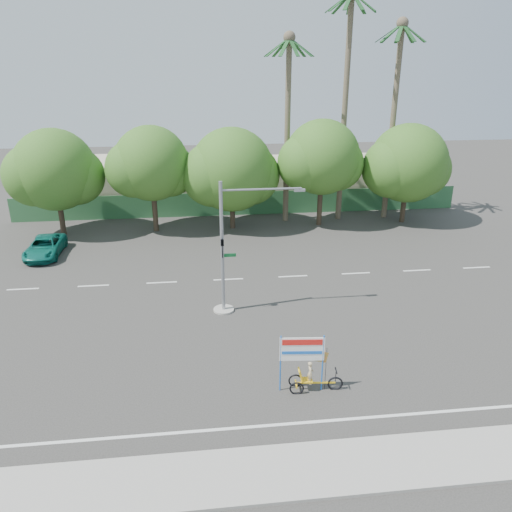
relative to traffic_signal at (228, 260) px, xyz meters
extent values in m
plane|color=#33302D|center=(2.20, -3.98, -2.92)|extent=(120.00, 120.00, 0.00)
cube|color=gray|center=(2.20, -11.48, -2.86)|extent=(50.00, 2.40, 0.12)
cube|color=#336B3D|center=(2.20, 17.52, -1.92)|extent=(38.00, 0.08, 2.00)
cube|color=beige|center=(-7.80, 22.02, -0.92)|extent=(12.00, 8.00, 4.00)
cube|color=beige|center=(10.20, 22.02, -1.12)|extent=(14.00, 8.00, 3.60)
cylinder|color=#473828|center=(-11.80, 14.02, -1.16)|extent=(0.40, 0.40, 3.52)
sphere|color=#2A601C|center=(-11.80, 14.02, 2.04)|extent=(6.00, 6.00, 6.00)
sphere|color=#2A601C|center=(-10.45, 14.32, 1.48)|extent=(4.32, 4.32, 4.32)
sphere|color=#2A601C|center=(-13.15, 13.77, 1.72)|extent=(4.56, 4.56, 4.56)
cylinder|color=#473828|center=(-4.80, 14.02, -1.05)|extent=(0.40, 0.40, 3.74)
sphere|color=#2A601C|center=(-4.80, 14.02, 2.35)|extent=(5.60, 5.60, 5.60)
sphere|color=#2A601C|center=(-3.54, 14.32, 1.76)|extent=(4.03, 4.03, 4.03)
sphere|color=#2A601C|center=(-6.06, 13.77, 2.01)|extent=(4.26, 4.26, 4.26)
cylinder|color=#473828|center=(1.20, 14.02, -1.27)|extent=(0.40, 0.40, 3.30)
sphere|color=#2A601C|center=(1.20, 14.02, 1.73)|extent=(6.40, 6.40, 6.40)
sphere|color=#2A601C|center=(2.64, 14.32, 1.21)|extent=(4.61, 4.61, 4.61)
sphere|color=#2A601C|center=(-0.24, 13.77, 1.43)|extent=(4.86, 4.86, 4.86)
cylinder|color=#473828|center=(8.20, 14.02, -0.98)|extent=(0.40, 0.40, 3.87)
sphere|color=#2A601C|center=(8.20, 14.02, 2.54)|extent=(5.80, 5.80, 5.80)
sphere|color=#2A601C|center=(9.50, 14.32, 1.92)|extent=(4.18, 4.18, 4.18)
sphere|color=#2A601C|center=(6.89, 13.77, 2.19)|extent=(4.41, 4.41, 4.41)
cylinder|color=#473828|center=(15.20, 14.02, -1.20)|extent=(0.40, 0.40, 3.43)
sphere|color=#2A601C|center=(15.20, 14.02, 1.92)|extent=(6.20, 6.20, 6.20)
sphere|color=#2A601C|center=(16.59, 14.32, 1.37)|extent=(4.46, 4.46, 4.46)
sphere|color=#2A601C|center=(13.80, 13.77, 1.61)|extent=(4.71, 4.71, 4.71)
cylinder|color=#70604C|center=(10.20, 15.52, 5.58)|extent=(0.44, 0.44, 17.00)
cube|color=#1C4C21|center=(11.14, 15.52, 13.42)|extent=(1.91, 0.28, 1.36)
cube|color=#1C4C21|center=(10.92, 16.12, 13.42)|extent=(1.65, 1.44, 1.36)
cube|color=#1C4C21|center=(10.36, 16.44, 13.42)|extent=(0.61, 1.93, 1.36)
cube|color=#1C4C21|center=(9.73, 16.33, 13.42)|extent=(1.20, 1.80, 1.36)
cube|color=#1C4C21|center=(9.31, 15.84, 13.42)|extent=(1.89, 0.92, 1.36)
cube|color=#1C4C21|center=(9.31, 15.19, 13.42)|extent=(1.89, 0.92, 1.36)
cube|color=#1C4C21|center=(9.73, 14.70, 13.42)|extent=(1.20, 1.80, 1.36)
cube|color=#1C4C21|center=(10.36, 14.59, 13.42)|extent=(0.61, 1.93, 1.36)
cube|color=#1C4C21|center=(10.92, 14.91, 13.42)|extent=(1.65, 1.44, 1.36)
cylinder|color=#70604C|center=(14.20, 15.52, 4.58)|extent=(0.44, 0.44, 15.00)
sphere|color=#70604C|center=(14.20, 15.52, 12.08)|extent=(0.90, 0.90, 0.90)
cube|color=#1C4C21|center=(15.14, 15.52, 11.42)|extent=(1.91, 0.28, 1.36)
cube|color=#1C4C21|center=(14.92, 16.12, 11.42)|extent=(1.65, 1.44, 1.36)
cube|color=#1C4C21|center=(14.36, 16.44, 11.42)|extent=(0.61, 1.93, 1.36)
cube|color=#1C4C21|center=(13.73, 16.33, 11.42)|extent=(1.20, 1.80, 1.36)
cube|color=#1C4C21|center=(13.31, 15.84, 11.42)|extent=(1.89, 0.92, 1.36)
cube|color=#1C4C21|center=(13.31, 15.19, 11.42)|extent=(1.89, 0.92, 1.36)
cube|color=#1C4C21|center=(13.73, 14.70, 11.42)|extent=(1.20, 1.80, 1.36)
cube|color=#1C4C21|center=(14.36, 14.59, 11.42)|extent=(0.61, 1.93, 1.36)
cube|color=#1C4C21|center=(14.92, 14.91, 11.42)|extent=(1.65, 1.44, 1.36)
cylinder|color=#70604C|center=(5.70, 15.52, 4.08)|extent=(0.44, 0.44, 14.00)
sphere|color=#70604C|center=(5.70, 15.52, 11.08)|extent=(0.90, 0.90, 0.90)
cube|color=#1C4C21|center=(6.64, 15.52, 10.42)|extent=(1.91, 0.28, 1.36)
cube|color=#1C4C21|center=(6.42, 16.12, 10.42)|extent=(1.65, 1.44, 1.36)
cube|color=#1C4C21|center=(5.86, 16.44, 10.42)|extent=(0.61, 1.93, 1.36)
cube|color=#1C4C21|center=(5.23, 16.33, 10.42)|extent=(1.20, 1.80, 1.36)
cube|color=#1C4C21|center=(4.81, 15.84, 10.42)|extent=(1.89, 0.92, 1.36)
cube|color=#1C4C21|center=(4.81, 15.19, 10.42)|extent=(1.89, 0.92, 1.36)
cube|color=#1C4C21|center=(5.23, 14.70, 10.42)|extent=(1.20, 1.80, 1.36)
cube|color=#1C4C21|center=(5.86, 14.59, 10.42)|extent=(0.61, 1.93, 1.36)
cube|color=#1C4C21|center=(6.42, 14.91, 10.42)|extent=(1.65, 1.44, 1.36)
cylinder|color=gray|center=(-0.30, 0.02, -2.87)|extent=(1.10, 1.10, 0.10)
cylinder|color=gray|center=(-0.30, 0.02, 0.58)|extent=(0.18, 0.18, 7.00)
cylinder|color=gray|center=(1.70, 0.02, 3.63)|extent=(4.00, 0.10, 0.10)
cube|color=gray|center=(3.60, 0.02, 3.53)|extent=(0.55, 0.20, 0.12)
imported|color=black|center=(-0.30, -0.20, 0.68)|extent=(0.16, 0.20, 1.00)
cube|color=#14662D|center=(0.05, 0.02, 0.23)|extent=(0.70, 0.04, 0.18)
torus|color=black|center=(3.79, -7.36, -2.64)|extent=(0.64, 0.13, 0.63)
torus|color=black|center=(2.24, -6.95, -2.66)|extent=(0.59, 0.12, 0.59)
torus|color=black|center=(2.19, -7.47, -2.66)|extent=(0.59, 0.12, 0.59)
cube|color=yellow|center=(3.00, -7.28, -2.58)|extent=(1.58, 0.21, 0.06)
cube|color=yellow|center=(2.22, -7.21, -2.64)|extent=(0.11, 0.56, 0.05)
cube|color=yellow|center=(2.63, -7.25, -2.45)|extent=(0.50, 0.43, 0.06)
cube|color=yellow|center=(2.38, -7.22, -2.19)|extent=(0.25, 0.41, 0.50)
cylinder|color=black|center=(3.79, -7.36, -2.27)|extent=(0.03, 0.03, 0.51)
cube|color=black|center=(3.79, -7.36, -2.02)|extent=(0.08, 0.42, 0.04)
imported|color=#CCB284|center=(2.77, -7.26, -2.10)|extent=(0.27, 0.39, 1.01)
cylinder|color=blue|center=(1.57, -7.14, -1.66)|extent=(0.06, 0.06, 2.51)
cylinder|color=blue|center=(3.23, -7.30, -1.66)|extent=(0.06, 0.06, 2.51)
cube|color=white|center=(2.40, -7.22, -1.01)|extent=(1.77, 0.22, 1.02)
cube|color=red|center=(2.40, -7.26, -0.68)|extent=(1.58, 0.17, 0.24)
cube|color=blue|center=(2.40, -7.26, -1.15)|extent=(1.58, 0.17, 0.13)
cylinder|color=black|center=(3.37, -7.32, -1.94)|extent=(0.02, 0.02, 1.96)
cube|color=red|center=(3.05, -7.29, -1.34)|extent=(0.82, 0.10, 0.61)
imported|color=#0E6759|center=(-11.91, 9.45, -2.29)|extent=(2.12, 4.56, 1.26)
camera|label=1|loc=(-1.34, -23.70, 9.53)|focal=35.00mm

